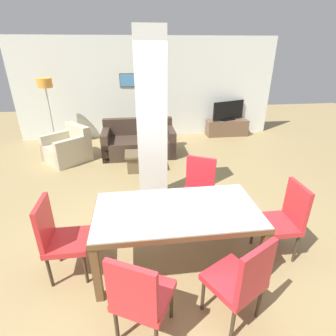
{
  "coord_description": "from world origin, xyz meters",
  "views": [
    {
      "loc": [
        -0.42,
        -2.44,
        2.43
      ],
      "look_at": [
        0.0,
        0.78,
        0.92
      ],
      "focal_mm": 28.0,
      "sensor_mm": 36.0,
      "label": 1
    }
  ],
  "objects": [
    {
      "name": "sofa",
      "position": [
        -0.35,
        3.67,
        0.29
      ],
      "size": [
        1.7,
        0.91,
        0.83
      ],
      "rotation": [
        0.0,
        0.0,
        3.14
      ],
      "color": "#423127",
      "rests_on": "ground_plane"
    },
    {
      "name": "dining_chair_head_right",
      "position": [
        1.33,
        0.0,
        0.53
      ],
      "size": [
        0.46,
        0.46,
        0.98
      ],
      "rotation": [
        0.0,
        0.0,
        1.57
      ],
      "color": "red",
      "rests_on": "ground_plane"
    },
    {
      "name": "tv_stand",
      "position": [
        2.3,
        4.85,
        0.23
      ],
      "size": [
        1.2,
        0.4,
        0.47
      ],
      "color": "brown",
      "rests_on": "ground_plane"
    },
    {
      "name": "coffee_table",
      "position": [
        -0.3,
        2.74,
        0.2
      ],
      "size": [
        0.72,
        0.49,
        0.39
      ],
      "color": "brown",
      "rests_on": "ground_plane"
    },
    {
      "name": "dining_chair_near_left",
      "position": [
        -0.46,
        -0.88,
        0.53
      ],
      "size": [
        0.62,
        0.62,
        0.98
      ],
      "rotation": [
        0.0,
        0.0,
        -0.48
      ],
      "color": "red",
      "rests_on": "ground_plane"
    },
    {
      "name": "tv_screen",
      "position": [
        2.3,
        4.85,
        0.73
      ],
      "size": [
        1.01,
        0.41,
        0.55
      ],
      "rotation": [
        0.0,
        0.0,
        3.5
      ],
      "color": "black",
      "rests_on": "tv_stand"
    },
    {
      "name": "armchair",
      "position": [
        -1.98,
        3.49,
        0.28
      ],
      "size": [
        1.18,
        1.17,
        0.79
      ],
      "rotation": [
        0.0,
        0.0,
        2.28
      ],
      "color": "#C1B79A",
      "rests_on": "ground_plane"
    },
    {
      "name": "divider_pillar",
      "position": [
        -0.17,
        1.41,
        1.35
      ],
      "size": [
        0.44,
        0.39,
        2.7
      ],
      "color": "white",
      "rests_on": "ground_plane"
    },
    {
      "name": "dining_chair_head_left",
      "position": [
        -1.32,
        0.0,
        0.53
      ],
      "size": [
        0.46,
        0.46,
        0.98
      ],
      "rotation": [
        0.0,
        0.0,
        -1.57
      ],
      "color": "red",
      "rests_on": "ground_plane"
    },
    {
      "name": "dining_chair_far_right",
      "position": [
        0.46,
        0.85,
        0.53
      ],
      "size": [
        0.62,
        0.62,
        0.98
      ],
      "rotation": [
        0.0,
        0.0,
        2.65
      ],
      "color": "red",
      "rests_on": "ground_plane"
    },
    {
      "name": "ground_plane",
      "position": [
        0.0,
        0.0,
        0.0
      ],
      "size": [
        18.0,
        18.0,
        0.0
      ],
      "primitive_type": "plane",
      "color": "#9B8455"
    },
    {
      "name": "dining_table",
      "position": [
        0.0,
        0.0,
        0.63
      ],
      "size": [
        1.86,
        0.96,
        0.77
      ],
      "color": "brown",
      "rests_on": "ground_plane"
    },
    {
      "name": "back_wall",
      "position": [
        -0.0,
        5.13,
        1.35
      ],
      "size": [
        7.2,
        0.09,
        2.7
      ],
      "color": "white",
      "rests_on": "ground_plane"
    },
    {
      "name": "dining_chair_near_right",
      "position": [
        0.46,
        -0.83,
        0.53
      ],
      "size": [
        0.63,
        0.63,
        0.98
      ],
      "rotation": [
        0.0,
        0.0,
        0.5
      ],
      "color": "red",
      "rests_on": "ground_plane"
    },
    {
      "name": "floor_lamp",
      "position": [
        -2.55,
        4.54,
        1.47
      ],
      "size": [
        0.36,
        0.36,
        1.74
      ],
      "color": "#B7B7BC",
      "rests_on": "ground_plane"
    },
    {
      "name": "bottle",
      "position": [
        -0.26,
        2.72,
        0.48
      ],
      "size": [
        0.07,
        0.07,
        0.24
      ],
      "color": "#194C23",
      "rests_on": "coffee_table"
    }
  ]
}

